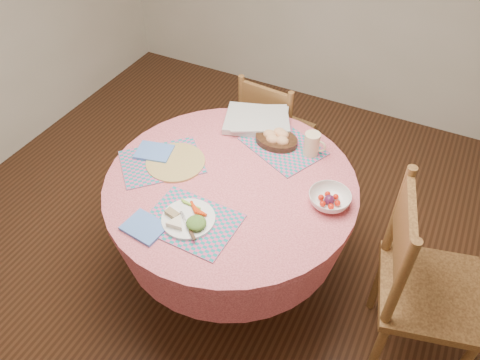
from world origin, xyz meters
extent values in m
plane|color=#331C0F|center=(0.00, 0.00, 0.00)|extent=(4.00, 4.00, 0.00)
cylinder|color=#E56B7A|center=(0.00, 0.00, 0.73)|extent=(1.24, 1.24, 0.04)
cone|color=#E56B7A|center=(0.00, 0.00, 0.56)|extent=(1.24, 1.24, 0.30)
cylinder|color=black|center=(0.00, 0.00, 0.22)|extent=(0.14, 0.14, 0.44)
cylinder|color=black|center=(0.00, 0.00, 0.03)|extent=(0.56, 0.56, 0.06)
cube|color=brown|center=(1.02, 0.00, 0.49)|extent=(0.56, 0.58, 0.04)
cylinder|color=brown|center=(1.16, 0.24, 0.25)|extent=(0.05, 0.05, 0.49)
cylinder|color=brown|center=(0.89, -0.23, 0.25)|extent=(0.05, 0.05, 0.49)
cylinder|color=brown|center=(0.79, 0.15, 0.25)|extent=(0.05, 0.05, 0.49)
cylinder|color=brown|center=(0.87, -0.24, 0.77)|extent=(0.05, 0.05, 0.55)
cylinder|color=brown|center=(0.77, 0.14, 0.77)|extent=(0.05, 0.05, 0.55)
cube|color=brown|center=(0.82, -0.05, 0.88)|extent=(0.13, 0.39, 0.26)
cube|color=brown|center=(-0.12, 0.87, 0.41)|extent=(0.44, 0.42, 0.04)
cylinder|color=brown|center=(0.06, 1.01, 0.21)|extent=(0.04, 0.04, 0.41)
cylinder|color=brown|center=(-0.27, 1.04, 0.21)|extent=(0.04, 0.04, 0.41)
cylinder|color=brown|center=(0.03, 0.70, 0.21)|extent=(0.04, 0.04, 0.41)
cylinder|color=brown|center=(-0.30, 0.73, 0.21)|extent=(0.04, 0.04, 0.41)
cylinder|color=brown|center=(0.03, 0.68, 0.64)|extent=(0.04, 0.04, 0.46)
cylinder|color=brown|center=(-0.30, 0.71, 0.64)|extent=(0.04, 0.04, 0.46)
cube|color=brown|center=(-0.14, 0.70, 0.73)|extent=(0.33, 0.06, 0.22)
cube|color=#167E7F|center=(-0.03, -0.31, 0.75)|extent=(0.41, 0.31, 0.01)
cube|color=#167E7F|center=(-0.38, -0.04, 0.75)|extent=(0.50, 0.49, 0.01)
cube|color=#167E7F|center=(0.12, 0.36, 0.75)|extent=(0.49, 0.44, 0.01)
cylinder|color=#A58747|center=(-0.31, -0.01, 0.76)|extent=(0.30, 0.30, 0.01)
cube|color=#4E79CA|center=(-0.20, -0.44, 0.76)|extent=(0.20, 0.16, 0.01)
cube|color=#4E79CA|center=(-0.45, 0.00, 0.76)|extent=(0.21, 0.18, 0.01)
cylinder|color=white|center=(-0.05, -0.31, 0.76)|extent=(0.24, 0.24, 0.01)
ellipsoid|color=#264D1A|center=(0.01, -0.32, 0.79)|extent=(0.11, 0.11, 0.04)
cylinder|color=beige|center=(-0.06, -0.38, 0.78)|extent=(0.10, 0.10, 0.02)
cube|color=#8F7952|center=(-0.12, -0.35, 0.78)|extent=(0.07, 0.05, 0.02)
cube|color=silver|center=(-0.03, -0.34, 0.77)|extent=(0.13, 0.10, 0.00)
cylinder|color=black|center=(0.08, 0.37, 0.77)|extent=(0.23, 0.23, 0.03)
ellipsoid|color=#F4B27D|center=(0.04, 0.37, 0.81)|extent=(0.07, 0.06, 0.05)
ellipsoid|color=#F4B27D|center=(0.10, 0.40, 0.81)|extent=(0.07, 0.06, 0.05)
ellipsoid|color=#F4B27D|center=(0.12, 0.35, 0.81)|extent=(0.07, 0.06, 0.05)
ellipsoid|color=#F4B27D|center=(0.07, 0.34, 0.81)|extent=(0.07, 0.06, 0.05)
ellipsoid|color=#F4B27D|center=(0.08, 0.41, 0.81)|extent=(0.07, 0.06, 0.05)
cylinder|color=beige|center=(0.27, 0.37, 0.82)|extent=(0.08, 0.08, 0.12)
torus|color=beige|center=(0.32, 0.37, 0.82)|extent=(0.07, 0.01, 0.07)
imported|color=white|center=(0.47, 0.07, 0.78)|extent=(0.21, 0.21, 0.06)
sphere|color=red|center=(0.51, 0.07, 0.77)|extent=(0.03, 0.03, 0.03)
sphere|color=red|center=(0.49, 0.11, 0.77)|extent=(0.03, 0.03, 0.03)
sphere|color=red|center=(0.45, 0.11, 0.77)|extent=(0.03, 0.03, 0.03)
sphere|color=red|center=(0.43, 0.07, 0.77)|extent=(0.03, 0.03, 0.03)
sphere|color=red|center=(0.45, 0.04, 0.77)|extent=(0.03, 0.03, 0.03)
sphere|color=red|center=(0.49, 0.04, 0.77)|extent=(0.03, 0.03, 0.03)
sphere|color=#431332|center=(0.47, 0.07, 0.78)|extent=(0.05, 0.05, 0.05)
cube|color=silver|center=(-0.09, 0.48, 0.77)|extent=(0.41, 0.36, 0.03)
cube|color=silver|center=(-0.07, 0.48, 0.80)|extent=(0.40, 0.37, 0.01)
camera|label=1|loc=(0.78, -1.45, 2.32)|focal=35.00mm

